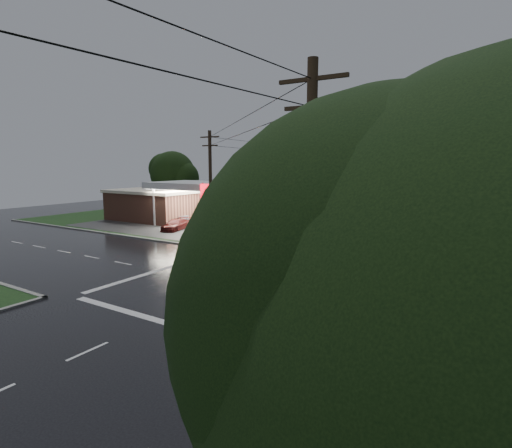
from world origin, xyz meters
The scene contains 15 objects.
ground centered at (0.00, 0.00, 0.00)m, with size 120.00×120.00×0.00m, color black.
grass_nw centered at (-26.00, 26.00, 0.04)m, with size 36.00×36.00×0.08m, color #173116.
gas_station centered at (-25.68, 19.70, 2.55)m, with size 26.20×18.00×5.60m.
pylon_sign centered at (-10.50, 10.50, 4.01)m, with size 2.00×0.35×6.00m.
utility_pole_nw centered at (-9.50, 9.50, 5.72)m, with size 2.20×0.32×11.00m.
utility_pole_se centered at (9.50, -9.50, 5.72)m, with size 2.20×0.32×11.00m.
utility_pole_n centered at (-9.50, 38.00, 5.47)m, with size 2.20×0.32×10.50m.
traffic_signals centered at (0.02, -0.02, 6.48)m, with size 26.87×26.87×1.47m.
house_near centered at (-20.95, 36.00, 4.41)m, with size 11.05×8.48×8.60m.
house_far centered at (-21.95, 48.00, 4.41)m, with size 11.05×8.48×8.60m.
tree_nw_behind centered at (-33.84, 29.99, 6.18)m, with size 8.93×7.60×10.00m.
tree_ne_near centered at (14.14, 21.99, 5.56)m, with size 7.99×6.80×8.98m.
car_north centered at (-6.28, 14.72, 0.74)m, with size 1.56×4.47×1.47m, color black.
car_crossing centered at (2.43, 4.34, 0.68)m, with size 1.60×3.98×1.35m, color slate.
car_pump centered at (-18.43, 14.00, 0.68)m, with size 1.91×4.70×1.36m, color #521512.
Camera 1 is at (14.57, -20.76, 7.94)m, focal length 28.00 mm.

